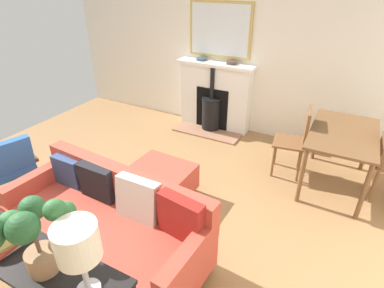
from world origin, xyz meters
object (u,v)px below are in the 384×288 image
mantel_bowl_near (201,59)px  ottoman (162,179)px  table_lamp_far_end (78,244)px  book_stack (7,242)px  console_table (23,261)px  fireplace (214,100)px  mantel_bowl_far (231,62)px  armchair_accent (3,166)px  dining_chair_near_fireplace (298,137)px  sofa (109,223)px  potted_plant (27,229)px  dining_table (342,139)px

mantel_bowl_near → ottoman: bearing=14.3°
table_lamp_far_end → book_stack: 0.79m
ottoman → console_table: (1.72, 0.03, 0.42)m
fireplace → mantel_bowl_far: bearing=97.1°
armchair_accent → dining_chair_near_fireplace: bearing=125.9°
fireplace → mantel_bowl_near: size_ratio=7.86×
dining_chair_near_fireplace → armchair_accent: bearing=-54.1°
ottoman → book_stack: bearing=-2.6°
sofa → potted_plant: (0.83, 0.26, 0.75)m
mantel_bowl_near → console_table: bearing=8.3°
fireplace → book_stack: fireplace is taller
fireplace → table_lamp_far_end: 3.89m
fireplace → console_table: bearing=4.3°
potted_plant → sofa: bearing=-162.7°
ottoman → dining_table: (-1.20, 1.76, 0.40)m
console_table → mantel_bowl_far: bearing=-179.5°
fireplace → book_stack: bearing=2.7°
sofa → book_stack: sofa is taller
mantel_bowl_far → book_stack: bearing=-1.2°
mantel_bowl_far → console_table: size_ratio=0.10×
armchair_accent → console_table: (0.86, 1.62, 0.23)m
sofa → book_stack: bearing=-8.5°
table_lamp_far_end → dining_chair_near_fireplace: (-2.93, 0.62, -0.58)m
mantel_bowl_near → table_lamp_far_end: 3.94m
mantel_bowl_near → console_table: mantel_bowl_near is taller
mantel_bowl_near → ottoman: mantel_bowl_near is taller
potted_plant → book_stack: potted_plant is taller
fireplace → sofa: bearing=5.7°
fireplace → ottoman: bearing=7.2°
sofa → ottoman: (-0.94, -0.04, -0.11)m
mantel_bowl_near → armchair_accent: mantel_bowl_near is taller
table_lamp_far_end → book_stack: table_lamp_far_end is taller
book_stack → ottoman: bearing=177.4°
dining_table → potted_plant: bearing=-26.3°
book_stack → potted_plant: bearing=84.0°
sofa → console_table: (0.78, -0.01, 0.31)m
fireplace → armchair_accent: size_ratio=1.58×
mantel_bowl_far → console_table: mantel_bowl_far is taller
book_stack → dining_chair_near_fireplace: (-2.94, 1.34, -0.25)m
mantel_bowl_far → mantel_bowl_near: bearing=-90.0°
potted_plant → book_stack: 0.50m
fireplace → sofa: fireplace is taller
potted_plant → table_lamp_far_end: bearing=97.4°
ottoman → fireplace: bearing=-172.8°
fireplace → dining_chair_near_fireplace: size_ratio=1.37×
ottoman → mantel_bowl_far: bearing=-179.9°
armchair_accent → potted_plant: size_ratio=1.40×
dining_chair_near_fireplace → sofa: bearing=-29.7°
mantel_bowl_near → armchair_accent: size_ratio=0.20×
dining_table → dining_chair_near_fireplace: (-0.01, -0.50, -0.10)m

